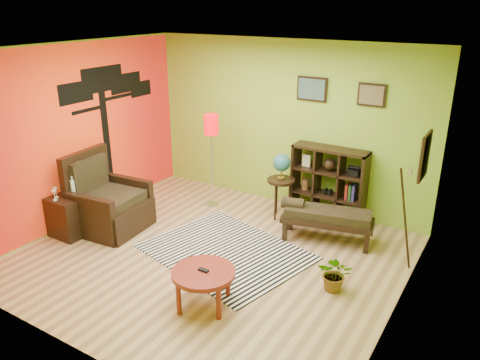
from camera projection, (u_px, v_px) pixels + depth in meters
The scene contains 11 objects.
ground at pixel (211, 256), 6.55m from camera, with size 5.00×5.00×0.00m, color tan.
room_shell at pixel (202, 131), 5.96m from camera, with size 5.04×4.54×2.82m.
zebra_rug at pixel (225, 252), 6.66m from camera, with size 2.18×1.69×0.01m, color white.
coffee_table at pixel (204, 276), 5.38m from camera, with size 0.74×0.74×0.47m.
armchair at pixel (107, 206), 7.27m from camera, with size 1.08×1.08×1.21m.
side_cabinet at pixel (69, 216), 7.05m from camera, with size 0.52×0.47×0.93m.
floor_lamp at pixel (211, 133), 7.72m from camera, with size 0.24×0.24×1.61m.
globe_table at pixel (281, 170), 7.44m from camera, with size 0.45×0.45×1.09m.
cube_shelf at pixel (329, 184), 7.50m from camera, with size 1.20×0.35×1.20m.
bench at pixel (325, 216), 6.85m from camera, with size 1.40×0.77×0.62m.
potted_plant at pixel (335, 277), 5.73m from camera, with size 0.42×0.46×0.36m, color #26661E.
Camera 1 is at (3.34, -4.67, 3.35)m, focal length 35.00 mm.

